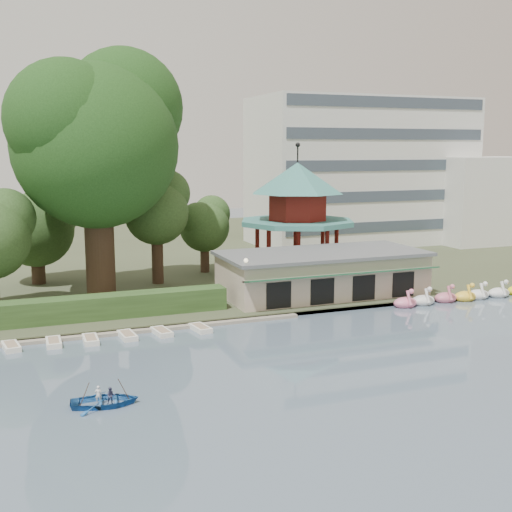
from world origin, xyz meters
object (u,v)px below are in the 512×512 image
pavilion (297,207)px  dock (80,335)px  boathouse (322,273)px  rowboat_with_passengers (105,396)px  big_tree (97,133)px

pavilion → dock: bearing=-148.3°
boathouse → pavilion: pavilion is taller
dock → pavilion: (24.00, 14.80, 7.36)m
pavilion → rowboat_with_passengers: size_ratio=2.49×
pavilion → big_tree: size_ratio=0.61×
dock → pavilion: 29.14m
rowboat_with_passengers → pavilion: bearing=49.6°
pavilion → rowboat_with_passengers: bearing=-130.4°
boathouse → pavilion: 11.43m
boathouse → pavilion: (2.00, 10.03, 5.11)m
dock → big_tree: size_ratio=1.54×
boathouse → pavilion: size_ratio=1.38×
big_tree → pavilion: bearing=10.3°
dock → boathouse: 22.62m
dock → boathouse: boathouse is taller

